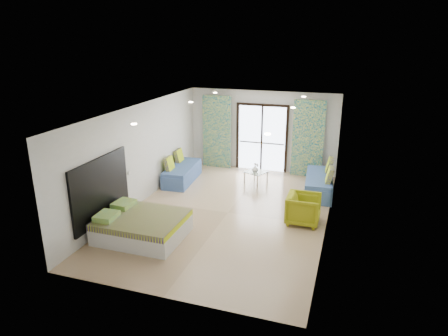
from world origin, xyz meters
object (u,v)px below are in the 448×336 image
(daybed_left, at_px, (182,173))
(armchair, at_px, (304,208))
(bed, at_px, (141,226))
(daybed_right, at_px, (319,183))
(coffee_table, at_px, (256,173))

(daybed_left, relative_size, armchair, 2.36)
(armchair, bearing_deg, bed, 118.72)
(daybed_left, height_order, daybed_right, daybed_right)
(bed, bearing_deg, daybed_left, 99.86)
(daybed_right, bearing_deg, coffee_table, 168.94)
(daybed_left, xyz_separation_m, coffee_table, (2.28, 0.56, 0.06))
(bed, height_order, daybed_right, daybed_right)
(daybed_left, xyz_separation_m, daybed_right, (4.23, 0.33, 0.01))
(daybed_left, distance_m, armchair, 4.43)
(daybed_left, height_order, armchair, daybed_left)
(bed, height_order, daybed_left, daybed_left)
(bed, relative_size, armchair, 2.31)
(daybed_right, bearing_deg, daybed_left, -179.98)
(coffee_table, relative_size, armchair, 0.95)
(bed, xyz_separation_m, daybed_right, (3.59, 4.02, 0.03))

